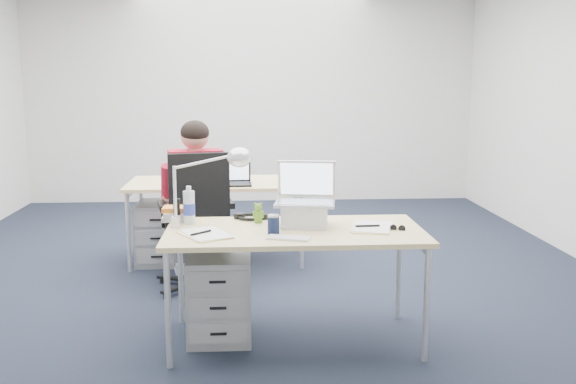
{
  "coord_description": "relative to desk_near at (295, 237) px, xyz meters",
  "views": [
    {
      "loc": [
        -0.05,
        -5.21,
        1.65
      ],
      "look_at": [
        0.23,
        -0.67,
        0.85
      ],
      "focal_mm": 40.0,
      "sensor_mm": 36.0,
      "label": 1
    }
  ],
  "objects": [
    {
      "name": "floor",
      "position": [
        -0.23,
        1.33,
        -0.68
      ],
      "size": [
        7.0,
        7.0,
        0.0
      ],
      "primitive_type": "plane",
      "color": "black",
      "rests_on": "ground"
    },
    {
      "name": "room",
      "position": [
        -0.23,
        1.33,
        1.03
      ],
      "size": [
        6.02,
        7.02,
        2.8
      ],
      "color": "silver",
      "rests_on": "ground"
    },
    {
      "name": "desk_near",
      "position": [
        0.0,
        0.0,
        0.0
      ],
      "size": [
        1.6,
        0.8,
        0.73
      ],
      "color": "#DCC07F",
      "rests_on": "ground"
    },
    {
      "name": "desk_far",
      "position": [
        -0.57,
        1.92,
        0.0
      ],
      "size": [
        1.6,
        0.8,
        0.73
      ],
      "color": "#DCC07F",
      "rests_on": "ground"
    },
    {
      "name": "office_chair",
      "position": [
        -0.69,
        1.07,
        -0.37
      ],
      "size": [
        0.83,
        0.83,
        1.11
      ],
      "rotation": [
        0.0,
        0.0,
        0.2
      ],
      "color": "black",
      "rests_on": "ground"
    },
    {
      "name": "seated_person",
      "position": [
        -0.72,
        1.26,
        -0.02
      ],
      "size": [
        0.49,
        0.77,
        1.33
      ],
      "rotation": [
        0.0,
        0.0,
        0.2
      ],
      "color": "#B2192F",
      "rests_on": "ground"
    },
    {
      "name": "drawer_pedestal_near",
      "position": [
        -0.48,
        0.11,
        -0.41
      ],
      "size": [
        0.4,
        0.5,
        0.55
      ],
      "primitive_type": "cube",
      "color": "gray",
      "rests_on": "ground"
    },
    {
      "name": "drawer_pedestal_far",
      "position": [
        -1.09,
        1.87,
        -0.41
      ],
      "size": [
        0.4,
        0.5,
        0.55
      ],
      "primitive_type": "cube",
      "color": "gray",
      "rests_on": "ground"
    },
    {
      "name": "silver_laptop",
      "position": [
        0.07,
        0.09,
        0.25
      ],
      "size": [
        0.42,
        0.35,
        0.4
      ],
      "primitive_type": null,
      "rotation": [
        0.0,
        0.0,
        -0.15
      ],
      "color": "silver",
      "rests_on": "desk_near"
    },
    {
      "name": "wireless_keyboard",
      "position": [
        -0.05,
        -0.24,
        0.05
      ],
      "size": [
        0.27,
        0.17,
        0.01
      ],
      "primitive_type": "cube",
      "rotation": [
        0.0,
        0.0,
        -0.31
      ],
      "color": "white",
      "rests_on": "desk_near"
    },
    {
      "name": "computer_mouse",
      "position": [
        -0.06,
        0.04,
        0.07
      ],
      "size": [
        0.09,
        0.12,
        0.04
      ],
      "primitive_type": "ellipsoid",
      "rotation": [
        0.0,
        0.0,
        -0.21
      ],
      "color": "white",
      "rests_on": "desk_near"
    },
    {
      "name": "headphones",
      "position": [
        -0.27,
        0.33,
        0.07
      ],
      "size": [
        0.27,
        0.23,
        0.04
      ],
      "primitive_type": null,
      "rotation": [
        0.0,
        0.0,
        -0.2
      ],
      "color": "black",
      "rests_on": "desk_near"
    },
    {
      "name": "can_koozie",
      "position": [
        -0.13,
        -0.1,
        0.11
      ],
      "size": [
        0.09,
        0.09,
        0.12
      ],
      "primitive_type": "cylinder",
      "rotation": [
        0.0,
        0.0,
        -0.32
      ],
      "color": "#131D3C",
      "rests_on": "desk_near"
    },
    {
      "name": "water_bottle",
      "position": [
        -0.67,
        0.2,
        0.17
      ],
      "size": [
        0.1,
        0.1,
        0.25
      ],
      "primitive_type": "cylinder",
      "rotation": [
        0.0,
        0.0,
        -0.36
      ],
      "color": "silver",
      "rests_on": "desk_near"
    },
    {
      "name": "bear_figurine",
      "position": [
        -0.22,
        0.2,
        0.11
      ],
      "size": [
        0.08,
        0.07,
        0.13
      ],
      "primitive_type": null,
      "rotation": [
        0.0,
        0.0,
        -0.23
      ],
      "color": "#3E7A20",
      "rests_on": "desk_near"
    },
    {
      "name": "book_stack",
      "position": [
        -0.75,
        0.31,
        0.09
      ],
      "size": [
        0.22,
        0.18,
        0.09
      ],
      "primitive_type": "cube",
      "rotation": [
        0.0,
        0.0,
        0.13
      ],
      "color": "silver",
      "rests_on": "desk_near"
    },
    {
      "name": "cordless_phone",
      "position": [
        -0.75,
        0.23,
        0.13
      ],
      "size": [
        0.04,
        0.03,
        0.16
      ],
      "primitive_type": "cube",
      "rotation": [
        0.0,
        0.0,
        0.05
      ],
      "color": "black",
      "rests_on": "desk_near"
    },
    {
      "name": "papers_left",
      "position": [
        -0.55,
        -0.12,
        0.05
      ],
      "size": [
        0.35,
        0.39,
        0.01
      ],
      "primitive_type": "cube",
      "rotation": [
        0.0,
        0.0,
        0.47
      ],
      "color": "#F9E190",
      "rests_on": "desk_near"
    },
    {
      "name": "papers_right",
      "position": [
        0.48,
        -0.0,
        0.05
      ],
      "size": [
        0.31,
        0.38,
        0.01
      ],
      "primitive_type": "cube",
      "rotation": [
        0.0,
        0.0,
        -0.27
      ],
      "color": "#F9E190",
      "rests_on": "desk_near"
    },
    {
      "name": "sunglasses",
      "position": [
        0.64,
        -0.06,
        0.06
      ],
      "size": [
        0.11,
        0.08,
        0.02
      ],
      "primitive_type": null,
      "rotation": [
        0.0,
        0.0,
        -0.36
      ],
      "color": "black",
      "rests_on": "desk_near"
    },
    {
      "name": "desk_lamp",
      "position": [
        -0.59,
        0.13,
        0.31
      ],
      "size": [
        0.49,
        0.27,
        0.52
      ],
      "primitive_type": null,
      "rotation": [
        0.0,
        0.0,
        0.23
      ],
      "color": "silver",
      "rests_on": "desk_near"
    },
    {
      "name": "dark_laptop",
      "position": [
        -0.44,
        1.72,
        0.17
      ],
      "size": [
        0.36,
        0.35,
        0.25
      ],
      "primitive_type": null,
      "rotation": [
        0.0,
        0.0,
        0.04
      ],
      "color": "black",
      "rests_on": "desk_far"
    },
    {
      "name": "far_cup",
      "position": [
        0.06,
        1.92,
        0.1
      ],
      "size": [
        0.08,
        0.08,
        0.11
      ],
      "primitive_type": "cylinder",
      "rotation": [
        0.0,
        0.0,
        -0.09
      ],
      "color": "white",
      "rests_on": "desk_far"
    },
    {
      "name": "far_papers",
      "position": [
        -0.87,
        2.05,
        0.05
      ],
      "size": [
        0.35,
        0.38,
        0.01
      ],
      "primitive_type": "cube",
      "rotation": [
        0.0,
        0.0,
        0.52
      ],
      "color": "white",
      "rests_on": "desk_far"
    }
  ]
}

